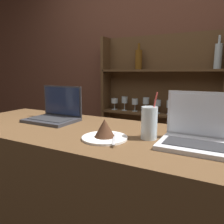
{
  "coord_description": "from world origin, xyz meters",
  "views": [
    {
      "loc": [
        0.65,
        -0.62,
        1.34
      ],
      "look_at": [
        0.14,
        0.35,
        1.14
      ],
      "focal_mm": 35.0,
      "sensor_mm": 36.0,
      "label": 1
    }
  ],
  "objects": [
    {
      "name": "laptop_near",
      "position": [
        -0.3,
        0.4,
        1.09
      ],
      "size": [
        0.31,
        0.22,
        0.21
      ],
      "color": "#333338",
      "rests_on": "bar_counter"
    },
    {
      "name": "back_wall",
      "position": [
        0.0,
        1.57,
        1.35
      ],
      "size": [
        7.0,
        0.06,
        2.7
      ],
      "color": "brown",
      "rests_on": "ground_plane"
    },
    {
      "name": "cake_plate",
      "position": [
        0.17,
        0.21,
        1.08
      ],
      "size": [
        0.21,
        0.21,
        0.09
      ],
      "color": "white",
      "rests_on": "bar_counter"
    },
    {
      "name": "water_glass",
      "position": [
        0.35,
        0.31,
        1.12
      ],
      "size": [
        0.07,
        0.07,
        0.21
      ],
      "color": "silver",
      "rests_on": "bar_counter"
    },
    {
      "name": "laptop_far",
      "position": [
        0.57,
        0.32,
        1.09
      ],
      "size": [
        0.32,
        0.22,
        0.22
      ],
      "color": "silver",
      "rests_on": "bar_counter"
    },
    {
      "name": "bar_counter",
      "position": [
        0.0,
        0.32,
        0.52
      ],
      "size": [
        1.69,
        0.64,
        1.04
      ],
      "color": "brown",
      "rests_on": "ground_plane"
    },
    {
      "name": "back_shelf",
      "position": [
        0.06,
        1.49,
        0.89
      ],
      "size": [
        1.18,
        0.18,
        1.7
      ],
      "color": "brown",
      "rests_on": "ground_plane"
    }
  ]
}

